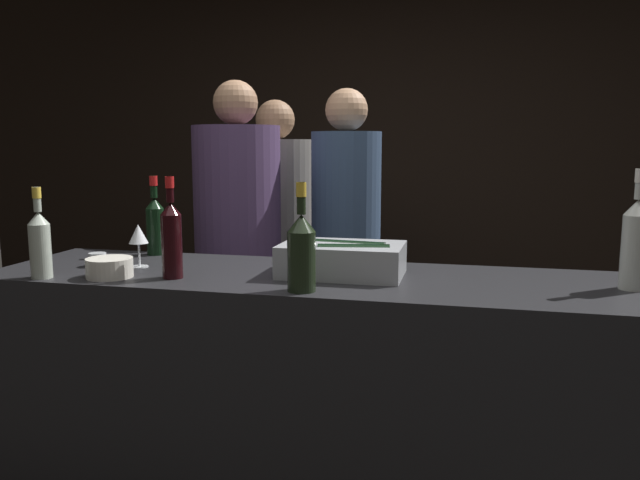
# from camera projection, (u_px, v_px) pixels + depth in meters

# --- Properties ---
(wall_back_chalkboard) EXTENTS (6.40, 0.06, 2.80)m
(wall_back_chalkboard) POSITION_uv_depth(u_px,v_px,m) (395.00, 157.00, 4.27)
(wall_back_chalkboard) COLOR black
(wall_back_chalkboard) RESTS_ON ground_plane
(bar_counter) EXTENTS (2.34, 0.63, 1.03)m
(bar_counter) POSITION_uv_depth(u_px,v_px,m) (318.00, 416.00, 2.24)
(bar_counter) COLOR black
(bar_counter) RESTS_ON ground_plane
(ice_bin_with_bottles) EXTENTS (0.42, 0.27, 0.12)m
(ice_bin_with_bottles) POSITION_uv_depth(u_px,v_px,m) (343.00, 258.00, 2.16)
(ice_bin_with_bottles) COLOR #9EA0A5
(ice_bin_with_bottles) RESTS_ON bar_counter
(bowl_white) EXTENTS (0.16, 0.16, 0.07)m
(bowl_white) POSITION_uv_depth(u_px,v_px,m) (110.00, 267.00, 2.13)
(bowl_white) COLOR silver
(bowl_white) RESTS_ON bar_counter
(wine_glass) EXTENTS (0.07, 0.07, 0.16)m
(wine_glass) POSITION_uv_depth(u_px,v_px,m) (138.00, 236.00, 2.29)
(wine_glass) COLOR silver
(wine_glass) RESTS_ON bar_counter
(candle_votive) EXTENTS (0.06, 0.06, 0.05)m
(candle_votive) POSITION_uv_depth(u_px,v_px,m) (98.00, 259.00, 2.33)
(candle_votive) COLOR silver
(candle_votive) RESTS_ON bar_counter
(champagne_bottle) EXTENTS (0.09, 0.09, 0.34)m
(champagne_bottle) POSITION_uv_depth(u_px,v_px,m) (301.00, 250.00, 1.91)
(champagne_bottle) COLOR black
(champagne_bottle) RESTS_ON bar_counter
(red_wine_bottle_tall) EXTENTS (0.07, 0.07, 0.35)m
(red_wine_bottle_tall) POSITION_uv_depth(u_px,v_px,m) (171.00, 237.00, 2.10)
(red_wine_bottle_tall) COLOR black
(red_wine_bottle_tall) RESTS_ON bar_counter
(white_wine_bottle) EXTENTS (0.08, 0.08, 0.38)m
(white_wine_bottle) POSITION_uv_depth(u_px,v_px,m) (636.00, 241.00, 1.93)
(white_wine_bottle) COLOR #B2B7AD
(white_wine_bottle) RESTS_ON bar_counter
(red_wine_bottle_burgundy) EXTENTS (0.07, 0.07, 0.32)m
(red_wine_bottle_burgundy) POSITION_uv_depth(u_px,v_px,m) (155.00, 223.00, 2.56)
(red_wine_bottle_burgundy) COLOR black
(red_wine_bottle_burgundy) RESTS_ON bar_counter
(rose_wine_bottle) EXTENTS (0.07, 0.07, 0.31)m
(rose_wine_bottle) POSITION_uv_depth(u_px,v_px,m) (40.00, 242.00, 2.10)
(rose_wine_bottle) COLOR #9EA899
(rose_wine_bottle) RESTS_ON bar_counter
(person_in_hoodie) EXTENTS (0.42, 0.42, 1.78)m
(person_in_hoodie) POSITION_uv_depth(u_px,v_px,m) (238.00, 248.00, 3.01)
(person_in_hoodie) COLOR black
(person_in_hoodie) RESTS_ON ground_plane
(person_blond_tee) EXTENTS (0.40, 0.40, 1.72)m
(person_blond_tee) POSITION_uv_depth(u_px,v_px,m) (276.00, 242.00, 3.43)
(person_blond_tee) COLOR black
(person_blond_tee) RESTS_ON ground_plane
(person_grey_polo) EXTENTS (0.35, 0.35, 1.75)m
(person_grey_polo) POSITION_uv_depth(u_px,v_px,m) (346.00, 244.00, 3.15)
(person_grey_polo) COLOR black
(person_grey_polo) RESTS_ON ground_plane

